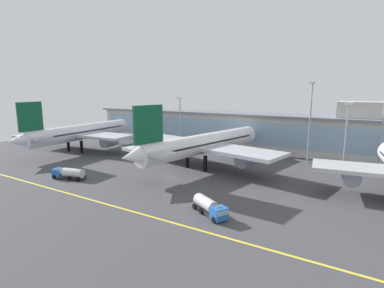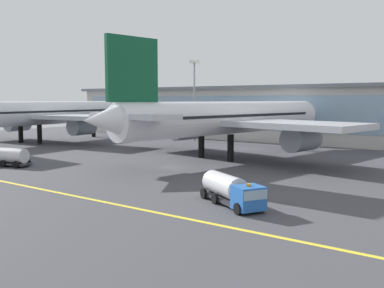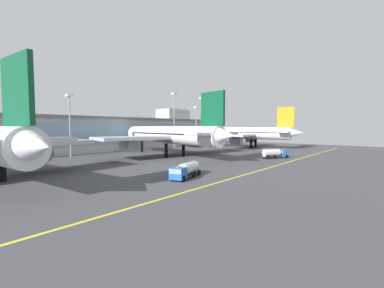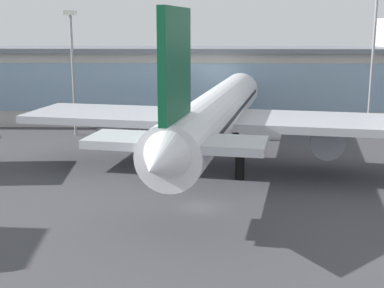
{
  "view_description": "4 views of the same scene",
  "coord_description": "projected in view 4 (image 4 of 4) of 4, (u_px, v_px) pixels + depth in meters",
  "views": [
    {
      "loc": [
        44.54,
        -62.2,
        23.1
      ],
      "look_at": [
        -1.55,
        12.81,
        6.98
      ],
      "focal_mm": 28.07,
      "sensor_mm": 36.0,
      "label": 1
    },
    {
      "loc": [
        40.68,
        -51.37,
        10.46
      ],
      "look_at": [
        0.33,
        4.81,
        3.21
      ],
      "focal_mm": 39.74,
      "sensor_mm": 36.0,
      "label": 2
    },
    {
      "loc": [
        -60.05,
        -47.83,
        9.92
      ],
      "look_at": [
        5.95,
        7.4,
        4.22
      ],
      "focal_mm": 24.39,
      "sensor_mm": 36.0,
      "label": 3
    },
    {
      "loc": [
        0.51,
        -51.12,
        17.92
      ],
      "look_at": [
        -1.15,
        13.28,
        3.54
      ],
      "focal_mm": 49.98,
      "sensor_mm": 36.0,
      "label": 4
    }
  ],
  "objects": [
    {
      "name": "apron_light_mast_centre",
      "position": [
        374.0,
        35.0,
        84.59
      ],
      "size": [
        1.8,
        1.8,
        25.35
      ],
      "color": "gray",
      "rests_on": "ground"
    },
    {
      "name": "apron_light_mast_east",
      "position": [
        72.0,
        53.0,
        86.13
      ],
      "size": [
        1.8,
        1.8,
        20.18
      ],
      "color": "gray",
      "rests_on": "ground"
    },
    {
      "name": "ground_plane",
      "position": [
        200.0,
        207.0,
        53.79
      ],
      "size": [
        193.26,
        193.26,
        0.0
      ],
      "primitive_type": "plane",
      "color": "#424247"
    },
    {
      "name": "terminal_building",
      "position": [
        212.0,
        83.0,
        99.26
      ],
      "size": [
        141.04,
        14.0,
        19.13
      ],
      "color": "beige",
      "rests_on": "ground"
    },
    {
      "name": "airliner_near_right",
      "position": [
        216.0,
        115.0,
        65.85
      ],
      "size": [
        49.58,
        57.91,
        19.38
      ],
      "rotation": [
        0.0,
        0.0,
        1.39
      ],
      "color": "black",
      "rests_on": "ground"
    }
  ]
}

